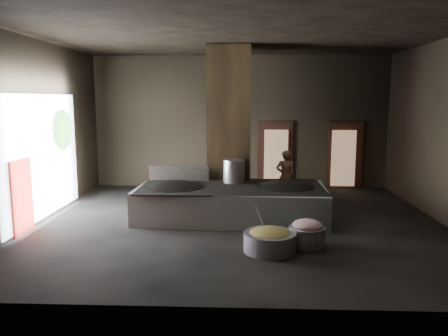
{
  "coord_description": "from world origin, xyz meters",
  "views": [
    {
      "loc": [
        0.08,
        -10.5,
        3.03
      ],
      "look_at": [
        -0.4,
        0.73,
        1.25
      ],
      "focal_mm": 35.0,
      "sensor_mm": 36.0,
      "label": 1
    }
  ],
  "objects_px": {
    "wok_right": "(284,189)",
    "stock_pot": "(234,171)",
    "cook": "(286,177)",
    "veg_basin": "(270,242)",
    "wok_left": "(175,189)",
    "meat_basin": "(307,237)",
    "hearth_platform": "(231,202)"
  },
  "relations": [
    {
      "from": "wok_left",
      "to": "veg_basin",
      "type": "distance_m",
      "value": 3.37
    },
    {
      "from": "hearth_platform",
      "to": "veg_basin",
      "type": "distance_m",
      "value": 2.62
    },
    {
      "from": "hearth_platform",
      "to": "wok_left",
      "type": "distance_m",
      "value": 1.49
    },
    {
      "from": "wok_right",
      "to": "veg_basin",
      "type": "xyz_separation_m",
      "value": [
        -0.52,
        -2.52,
        -0.56
      ]
    },
    {
      "from": "hearth_platform",
      "to": "meat_basin",
      "type": "distance_m",
      "value": 2.69
    },
    {
      "from": "wok_left",
      "to": "wok_right",
      "type": "xyz_separation_m",
      "value": [
        2.8,
        0.1,
        0.0
      ]
    },
    {
      "from": "stock_pot",
      "to": "cook",
      "type": "distance_m",
      "value": 1.94
    },
    {
      "from": "meat_basin",
      "to": "veg_basin",
      "type": "bearing_deg",
      "value": -157.19
    },
    {
      "from": "meat_basin",
      "to": "stock_pot",
      "type": "bearing_deg",
      "value": 120.38
    },
    {
      "from": "stock_pot",
      "to": "cook",
      "type": "height_order",
      "value": "cook"
    },
    {
      "from": "hearth_platform",
      "to": "wok_right",
      "type": "relative_size",
      "value": 3.41
    },
    {
      "from": "hearth_platform",
      "to": "wok_left",
      "type": "bearing_deg",
      "value": -174.84
    },
    {
      "from": "hearth_platform",
      "to": "stock_pot",
      "type": "bearing_deg",
      "value": 87.99
    },
    {
      "from": "cook",
      "to": "meat_basin",
      "type": "bearing_deg",
      "value": 96.97
    },
    {
      "from": "stock_pot",
      "to": "veg_basin",
      "type": "xyz_separation_m",
      "value": [
        0.78,
        -3.02,
        -0.94
      ]
    },
    {
      "from": "wok_left",
      "to": "cook",
      "type": "xyz_separation_m",
      "value": [
        2.99,
        1.79,
        0.03
      ]
    },
    {
      "from": "hearth_platform",
      "to": "cook",
      "type": "height_order",
      "value": "cook"
    },
    {
      "from": "wok_right",
      "to": "meat_basin",
      "type": "bearing_deg",
      "value": -82.82
    },
    {
      "from": "veg_basin",
      "to": "stock_pot",
      "type": "bearing_deg",
      "value": 104.54
    },
    {
      "from": "veg_basin",
      "to": "wok_left",
      "type": "bearing_deg",
      "value": 133.33
    },
    {
      "from": "hearth_platform",
      "to": "stock_pot",
      "type": "relative_size",
      "value": 7.67
    },
    {
      "from": "hearth_platform",
      "to": "wok_right",
      "type": "height_order",
      "value": "wok_right"
    },
    {
      "from": "hearth_platform",
      "to": "wok_left",
      "type": "height_order",
      "value": "wok_left"
    },
    {
      "from": "wok_left",
      "to": "meat_basin",
      "type": "bearing_deg",
      "value": -34.17
    },
    {
      "from": "wok_right",
      "to": "cook",
      "type": "relative_size",
      "value": 0.89
    },
    {
      "from": "hearth_platform",
      "to": "meat_basin",
      "type": "bearing_deg",
      "value": -49.57
    },
    {
      "from": "wok_right",
      "to": "stock_pot",
      "type": "xyz_separation_m",
      "value": [
        -1.3,
        0.5,
        0.38
      ]
    },
    {
      "from": "cook",
      "to": "veg_basin",
      "type": "relative_size",
      "value": 1.49
    },
    {
      "from": "veg_basin",
      "to": "meat_basin",
      "type": "relative_size",
      "value": 1.39
    },
    {
      "from": "cook",
      "to": "meat_basin",
      "type": "height_order",
      "value": "cook"
    },
    {
      "from": "wok_left",
      "to": "meat_basin",
      "type": "height_order",
      "value": "wok_left"
    },
    {
      "from": "cook",
      "to": "meat_basin",
      "type": "relative_size",
      "value": 2.08
    }
  ]
}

